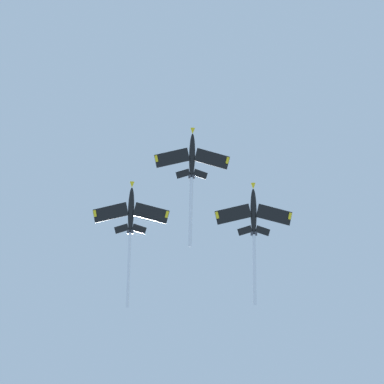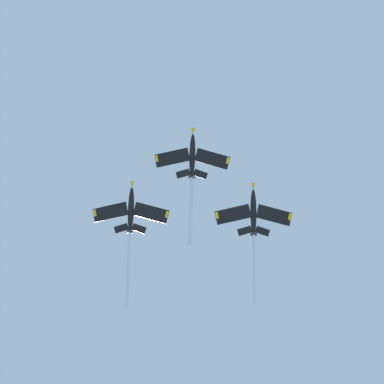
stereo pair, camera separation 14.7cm
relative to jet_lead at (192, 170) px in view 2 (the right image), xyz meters
The scene contains 3 objects.
jet_lead is the anchor object (origin of this frame).
jet_left_wing 21.64m from the jet_lead, 123.20° to the right, with size 19.45×28.15×13.00m.
jet_right_wing 20.89m from the jet_lead, 22.81° to the right, with size 19.44×29.24×13.39m.
Camera 2 is at (-18.30, 25.60, 1.58)m, focal length 48.47 mm.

